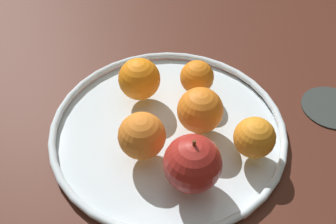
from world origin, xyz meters
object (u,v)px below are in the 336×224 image
Objects in this scene: orange_back_right at (197,77)px; ambient_coaster at (332,107)px; orange_front_right at (200,110)px; fruit_bowl at (168,128)px; apple at (193,163)px; orange_back_left at (254,138)px; orange_front_left at (139,79)px; orange_center at (142,136)px.

ambient_coaster is (12.10, 21.21, -4.50)cm from orange_back_right.
fruit_bowl is at bearing -116.38° from orange_front_right.
ambient_coaster is (-4.97, 30.27, -5.66)cm from apple.
apple is 11.06cm from orange_back_left.
orange_back_left is at bearing -79.07° from ambient_coaster.
orange_front_left reaches higher than fruit_bowl.
orange_front_right is at bearing 96.94° from orange_center.
orange_front_right is 1.02× the size of orange_center.
orange_center is at bearing -149.35° from apple.
fruit_bowl is 14.68cm from orange_back_left.
ambient_coaster is (6.37, 29.17, -0.62)cm from fruit_bowl.
ambient_coaster is at bearing 100.93° from orange_back_left.
ambient_coaster is at bearing 77.68° from fruit_bowl.
orange_back_left is (7.83, 5.26, -0.52)cm from orange_front_right.
orange_front_right is at bearing -22.87° from orange_back_right.
orange_front_left is at bearing -148.12° from orange_back_left.
orange_center is at bearing -83.06° from orange_front_right.
orange_front_left is (-19.87, -0.64, -0.51)cm from apple.
ambient_coaster is (4.10, 24.59, -5.21)cm from orange_front_right.
orange_front_right reaches higher than orange_center.
orange_front_right is 10.39cm from orange_center.
orange_center and orange_front_left have the same top height.
orange_center is 35.39cm from ambient_coaster.
orange_front_right reaches higher than orange_front_left.
apple reaches higher than ambient_coaster.
fruit_bowl is 4.32× the size of apple.
orange_center reaches higher than fruit_bowl.
orange_back_right is 15.95cm from orange_back_left.
orange_back_right is at bearing -119.71° from ambient_coaster.
orange_front_left is at bearing -106.09° from orange_back_right.
ambient_coaster is (14.90, 30.91, -5.16)cm from orange_front_left.
orange_front_left is (-10.80, -6.33, -0.05)cm from orange_front_right.
fruit_bowl is 5.31× the size of orange_front_right.
apple reaches higher than orange_center.
ambient_coaster is at bearing 80.53° from orange_front_right.
orange_back_right is (-17.07, 9.06, -1.16)cm from apple.
apple is 10.71cm from orange_front_right.
orange_front_right reaches higher than fruit_bowl.
orange_center is (-7.81, -4.63, -0.53)cm from apple.
apple is at bearing -27.96° from orange_back_right.
ambient_coaster is at bearing 99.32° from apple.
orange_front_left is at bearing -149.64° from orange_front_right.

